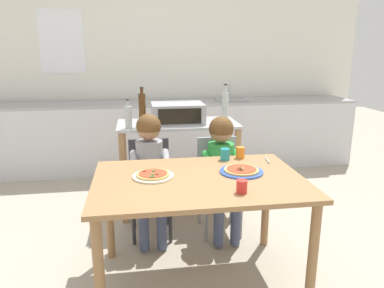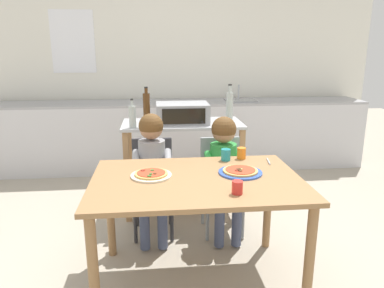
{
  "view_description": "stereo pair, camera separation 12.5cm",
  "coord_description": "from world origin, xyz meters",
  "px_view_note": "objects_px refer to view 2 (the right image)",
  "views": [
    {
      "loc": [
        -0.38,
        -2.18,
        1.58
      ],
      "look_at": [
        0.0,
        0.3,
        0.91
      ],
      "focal_mm": 34.06,
      "sensor_mm": 36.0,
      "label": 1
    },
    {
      "loc": [
        -0.26,
        -2.2,
        1.58
      ],
      "look_at": [
        0.0,
        0.3,
        0.91
      ],
      "focal_mm": 34.06,
      "sensor_mm": 36.0,
      "label": 2
    }
  ],
  "objects_px": {
    "dining_chair_right": "(221,178)",
    "drinking_cup_teal": "(226,155)",
    "bottle_clear_vinegar": "(230,108)",
    "dining_table": "(197,192)",
    "pizza_plate_cream": "(151,175)",
    "kitchen_island_cart": "(183,152)",
    "serving_spoon": "(269,161)",
    "bottle_tall_green_wine": "(132,116)",
    "drinking_cup_red": "(237,187)",
    "dining_chair_left": "(153,179)",
    "drinking_cup_orange": "(241,153)",
    "child_in_green_shirt": "(224,161)",
    "bottle_brown_beer": "(147,109)",
    "child_in_grey_shirt": "(152,161)",
    "bottle_squat_spirits": "(230,111)",
    "pizza_plate_blue_rimmed": "(240,172)",
    "toaster_oven": "(182,113)"
  },
  "relations": [
    {
      "from": "bottle_squat_spirits",
      "to": "child_in_grey_shirt",
      "type": "bearing_deg",
      "value": -145.07
    },
    {
      "from": "toaster_oven",
      "to": "dining_chair_left",
      "type": "xyz_separation_m",
      "value": [
        -0.29,
        -0.44,
        -0.5
      ]
    },
    {
      "from": "kitchen_island_cart",
      "to": "serving_spoon",
      "type": "xyz_separation_m",
      "value": [
        0.56,
        -0.91,
        0.17
      ]
    },
    {
      "from": "child_in_grey_shirt",
      "to": "drinking_cup_orange",
      "type": "relative_size",
      "value": 12.27
    },
    {
      "from": "kitchen_island_cart",
      "to": "pizza_plate_cream",
      "type": "xyz_separation_m",
      "value": [
        -0.3,
        -1.13,
        0.18
      ]
    },
    {
      "from": "bottle_squat_spirits",
      "to": "dining_table",
      "type": "relative_size",
      "value": 0.21
    },
    {
      "from": "bottle_tall_green_wine",
      "to": "drinking_cup_red",
      "type": "distance_m",
      "value": 1.46
    },
    {
      "from": "dining_chair_left",
      "to": "drinking_cup_orange",
      "type": "distance_m",
      "value": 0.84
    },
    {
      "from": "pizza_plate_blue_rimmed",
      "to": "dining_chair_left",
      "type": "bearing_deg",
      "value": 130.55
    },
    {
      "from": "bottle_squat_spirits",
      "to": "toaster_oven",
      "type": "bearing_deg",
      "value": 175.21
    },
    {
      "from": "dining_table",
      "to": "child_in_green_shirt",
      "type": "relative_size",
      "value": 1.34
    },
    {
      "from": "child_in_grey_shirt",
      "to": "drinking_cup_red",
      "type": "relative_size",
      "value": 13.59
    },
    {
      "from": "bottle_brown_beer",
      "to": "toaster_oven",
      "type": "bearing_deg",
      "value": 18.85
    },
    {
      "from": "bottle_tall_green_wine",
      "to": "drinking_cup_teal",
      "type": "distance_m",
      "value": 0.98
    },
    {
      "from": "child_in_green_shirt",
      "to": "pizza_plate_cream",
      "type": "height_order",
      "value": "child_in_green_shirt"
    },
    {
      "from": "dining_chair_left",
      "to": "child_in_green_shirt",
      "type": "relative_size",
      "value": 0.8
    },
    {
      "from": "toaster_oven",
      "to": "dining_chair_right",
      "type": "bearing_deg",
      "value": -56.24
    },
    {
      "from": "bottle_brown_beer",
      "to": "child_in_grey_shirt",
      "type": "bearing_deg",
      "value": -84.9
    },
    {
      "from": "kitchen_island_cart",
      "to": "bottle_clear_vinegar",
      "type": "relative_size",
      "value": 3.03
    },
    {
      "from": "kitchen_island_cart",
      "to": "dining_chair_right",
      "type": "relative_size",
      "value": 1.4
    },
    {
      "from": "child_in_grey_shirt",
      "to": "drinking_cup_teal",
      "type": "relative_size",
      "value": 12.0
    },
    {
      "from": "toaster_oven",
      "to": "bottle_brown_beer",
      "type": "bearing_deg",
      "value": -161.15
    },
    {
      "from": "bottle_tall_green_wine",
      "to": "pizza_plate_blue_rimmed",
      "type": "bearing_deg",
      "value": -51.26
    },
    {
      "from": "child_in_green_shirt",
      "to": "bottle_tall_green_wine",
      "type": "bearing_deg",
      "value": 152.8
    },
    {
      "from": "kitchen_island_cart",
      "to": "serving_spoon",
      "type": "bearing_deg",
      "value": -58.1
    },
    {
      "from": "drinking_cup_orange",
      "to": "serving_spoon",
      "type": "height_order",
      "value": "drinking_cup_orange"
    },
    {
      "from": "bottle_squat_spirits",
      "to": "kitchen_island_cart",
      "type": "bearing_deg",
      "value": 175.4
    },
    {
      "from": "bottle_clear_vinegar",
      "to": "dining_chair_right",
      "type": "distance_m",
      "value": 0.65
    },
    {
      "from": "bottle_tall_green_wine",
      "to": "pizza_plate_blue_rimmed",
      "type": "xyz_separation_m",
      "value": [
        0.76,
        -0.95,
        -0.22
      ]
    },
    {
      "from": "dining_chair_right",
      "to": "drinking_cup_red",
      "type": "relative_size",
      "value": 10.55
    },
    {
      "from": "dining_chair_right",
      "to": "child_in_green_shirt",
      "type": "distance_m",
      "value": 0.23
    },
    {
      "from": "bottle_brown_beer",
      "to": "bottle_squat_spirits",
      "type": "relative_size",
      "value": 1.25
    },
    {
      "from": "dining_chair_left",
      "to": "child_in_green_shirt",
      "type": "xyz_separation_m",
      "value": [
        0.59,
        -0.14,
        0.19
      ]
    },
    {
      "from": "dining_table",
      "to": "pizza_plate_cream",
      "type": "bearing_deg",
      "value": 167.19
    },
    {
      "from": "pizza_plate_blue_rimmed",
      "to": "toaster_oven",
      "type": "bearing_deg",
      "value": 105.11
    },
    {
      "from": "serving_spoon",
      "to": "drinking_cup_teal",
      "type": "bearing_deg",
      "value": 166.57
    },
    {
      "from": "child_in_grey_shirt",
      "to": "pizza_plate_cream",
      "type": "distance_m",
      "value": 0.58
    },
    {
      "from": "bottle_brown_beer",
      "to": "bottle_squat_spirits",
      "type": "height_order",
      "value": "bottle_brown_beer"
    },
    {
      "from": "kitchen_island_cart",
      "to": "toaster_oven",
      "type": "distance_m",
      "value": 0.39
    },
    {
      "from": "bottle_tall_green_wine",
      "to": "serving_spoon",
      "type": "xyz_separation_m",
      "value": [
        1.02,
        -0.72,
        -0.22
      ]
    },
    {
      "from": "bottle_clear_vinegar",
      "to": "bottle_squat_spirits",
      "type": "height_order",
      "value": "bottle_clear_vinegar"
    },
    {
      "from": "dining_table",
      "to": "pizza_plate_cream",
      "type": "height_order",
      "value": "pizza_plate_cream"
    },
    {
      "from": "pizza_plate_blue_rimmed",
      "to": "drinking_cup_red",
      "type": "xyz_separation_m",
      "value": [
        -0.1,
        -0.34,
        0.03
      ]
    },
    {
      "from": "dining_chair_right",
      "to": "child_in_green_shirt",
      "type": "bearing_deg",
      "value": -90.0
    },
    {
      "from": "pizza_plate_cream",
      "to": "drinking_cup_teal",
      "type": "xyz_separation_m",
      "value": [
        0.55,
        0.3,
        0.03
      ]
    },
    {
      "from": "dining_chair_right",
      "to": "drinking_cup_teal",
      "type": "height_order",
      "value": "drinking_cup_teal"
    },
    {
      "from": "bottle_tall_green_wine",
      "to": "drinking_cup_teal",
      "type": "bearing_deg",
      "value": -42.17
    },
    {
      "from": "dining_chair_left",
      "to": "child_in_grey_shirt",
      "type": "relative_size",
      "value": 0.78
    },
    {
      "from": "bottle_tall_green_wine",
      "to": "drinking_cup_teal",
      "type": "height_order",
      "value": "bottle_tall_green_wine"
    },
    {
      "from": "drinking_cup_red",
      "to": "pizza_plate_blue_rimmed",
      "type": "bearing_deg",
      "value": 73.95
    }
  ]
}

